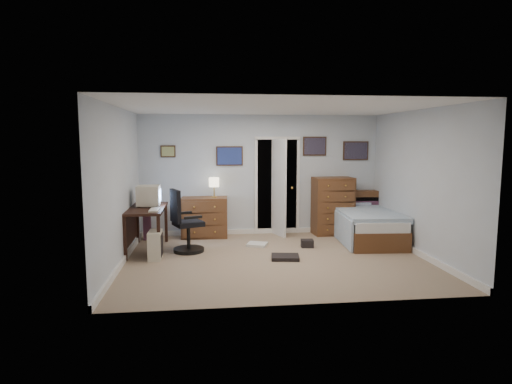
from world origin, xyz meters
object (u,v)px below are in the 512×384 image
Objects in this scene: computer_desk at (142,218)px; tall_dresser at (333,206)px; low_dresser at (205,217)px; bed at (365,225)px; office_chair at (185,228)px.

computer_desk is 1.13× the size of tall_dresser.
low_dresser reaches higher than bed.
low_dresser reaches higher than computer_desk.
computer_desk is 0.65× the size of bed.
computer_desk reaches higher than bed.
office_chair is at bearing -168.09° from bed.
tall_dresser is at bearing 14.01° from computer_desk.
tall_dresser reaches higher than bed.
low_dresser is at bearing 40.97° from computer_desk.
tall_dresser reaches higher than office_chair.
bed is (3.16, -0.65, -0.10)m from low_dresser.
bed is (4.28, 0.31, -0.29)m from computer_desk.
tall_dresser is 0.57× the size of bed.
computer_desk is 1.47× the size of low_dresser.
computer_desk is 4.30m from bed.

